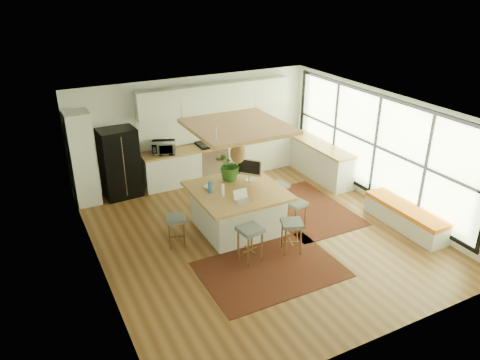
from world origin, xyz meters
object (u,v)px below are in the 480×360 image
fridge (119,161)px  stool_near_right (291,236)px  stool_right_front (296,214)px  microwave (164,146)px  island_plant (230,167)px  stool_near_left (250,244)px  stool_left_side (177,230)px  island (237,209)px  laptop (243,196)px  monitor (249,170)px  stool_right_back (278,196)px

fridge → stool_near_right: size_ratio=2.56×
stool_right_front → microwave: size_ratio=1.14×
stool_near_right → island_plant: island_plant is taller
fridge → stool_near_left: bearing=-73.2°
fridge → stool_left_side: size_ratio=2.63×
fridge → stool_left_side: fridge is taller
island → laptop: (-0.14, -0.53, 0.58)m
stool_right_front → island_plant: island_plant is taller
monitor → microwave: size_ratio=0.96×
stool_left_side → monitor: (1.83, 0.33, 0.83)m
stool_left_side → microwave: size_ratio=1.15×
stool_near_right → monitor: (-0.10, 1.58, 0.83)m
monitor → microwave: monitor is taller
stool_right_back → monitor: size_ratio=1.19×
stool_near_right → stool_right_front: size_ratio=1.04×
stool_right_front → island: bearing=151.6°
stool_near_right → island_plant: bearing=103.3°
island → island_plant: (0.10, 0.55, 0.75)m
island → stool_near_right: (0.54, -1.31, -0.11)m
fridge → island: 3.32m
stool_right_back → microwave: bearing=128.9°
microwave → stool_right_back: bearing=-30.8°
island_plant → stool_near_left: bearing=-103.7°
stool_near_left → fridge: bearing=110.6°
monitor → stool_near_right: bearing=-37.8°
stool_near_right → stool_right_back: 1.78m
stool_right_front → stool_right_back: same height
fridge → stool_right_front: size_ratio=2.66×
stool_right_front → stool_right_back: size_ratio=1.00×
laptop → island_plant: (0.23, 1.07, 0.16)m
microwave → island_plant: island_plant is taller
stool_near_right → microwave: 4.27m
stool_right_back → monitor: monitor is taller
island → stool_right_back: 1.29m
stool_right_front → laptop: 1.42m
fridge → stool_near_left: size_ratio=2.41×
stool_right_front → monitor: monitor is taller
stool_right_front → laptop: (-1.24, 0.07, 0.70)m
stool_near_right → monitor: 1.79m
stool_right_front → stool_left_side: bearing=167.8°
stool_left_side → island_plant: (1.49, 0.60, 0.86)m
stool_near_right → stool_right_front: (0.57, 0.71, 0.00)m
laptop → stool_near_right: bearing=-52.3°
fridge → monitor: size_ratio=3.16×
stool_right_front → stool_left_side: stool_left_side is taller
island → stool_right_back: (1.24, 0.33, -0.11)m
stool_left_side → island_plant: island_plant is taller
stool_right_back → island: bearing=-165.1°
stool_right_front → laptop: size_ratio=1.98×
monitor → laptop: bearing=-77.0°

